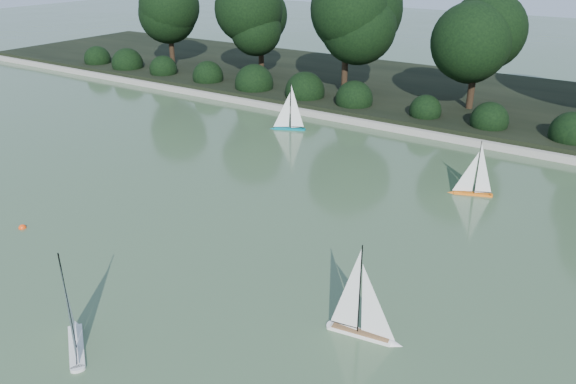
{
  "coord_description": "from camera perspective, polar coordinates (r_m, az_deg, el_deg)",
  "views": [
    {
      "loc": [
        5.49,
        -5.38,
        4.87
      ],
      "look_at": [
        0.35,
        2.44,
        0.7
      ],
      "focal_mm": 35.0,
      "sensor_mm": 36.0,
      "label": 1
    }
  ],
  "objects": [
    {
      "name": "race_buoy",
      "position": [
        11.6,
        -25.36,
        -3.32
      ],
      "size": [
        0.14,
        0.14,
        0.14
      ],
      "primitive_type": "sphere",
      "color": "#FF420D",
      "rests_on": "ground"
    },
    {
      "name": "sailboat_teal",
      "position": [
        16.02,
        -0.16,
        7.15
      ],
      "size": [
        1.0,
        0.57,
        1.42
      ],
      "color": "#016E7D",
      "rests_on": "ground"
    },
    {
      "name": "sailboat_white_a",
      "position": [
        8.07,
        -20.96,
        -12.87
      ],
      "size": [
        1.01,
        0.78,
        1.55
      ],
      "color": "silver",
      "rests_on": "ground"
    },
    {
      "name": "tree_line",
      "position": [
        17.49,
        19.67,
        15.36
      ],
      "size": [
        26.31,
        3.93,
        4.39
      ],
      "color": "black",
      "rests_on": "ground"
    },
    {
      "name": "pond_coping",
      "position": [
        16.12,
        11.92,
        6.23
      ],
      "size": [
        40.0,
        0.35,
        0.18
      ],
      "primitive_type": "cube",
      "color": "gray",
      "rests_on": "ground"
    },
    {
      "name": "sailboat_orange",
      "position": [
        12.39,
        17.98,
        0.63
      ],
      "size": [
        0.91,
        0.45,
        1.28
      ],
      "color": "orange",
      "rests_on": "ground"
    },
    {
      "name": "sailboat_white_b",
      "position": [
        7.77,
        8.01,
        -13.0
      ],
      "size": [
        1.08,
        0.32,
        1.47
      ],
      "color": "white",
      "rests_on": "ground"
    },
    {
      "name": "far_bank",
      "position": [
        19.76,
        16.4,
        9.22
      ],
      "size": [
        40.0,
        8.0,
        0.3
      ],
      "primitive_type": "cube",
      "color": "black",
      "rests_on": "ground"
    },
    {
      "name": "shrub_hedge",
      "position": [
        16.83,
        13.2,
        8.15
      ],
      "size": [
        29.1,
        1.1,
        1.1
      ],
      "color": "black",
      "rests_on": "ground"
    },
    {
      "name": "ground",
      "position": [
        9.1,
        -10.45,
        -8.81
      ],
      "size": [
        80.0,
        80.0,
        0.0
      ],
      "primitive_type": "plane",
      "color": "#2F462A",
      "rests_on": "ground"
    }
  ]
}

